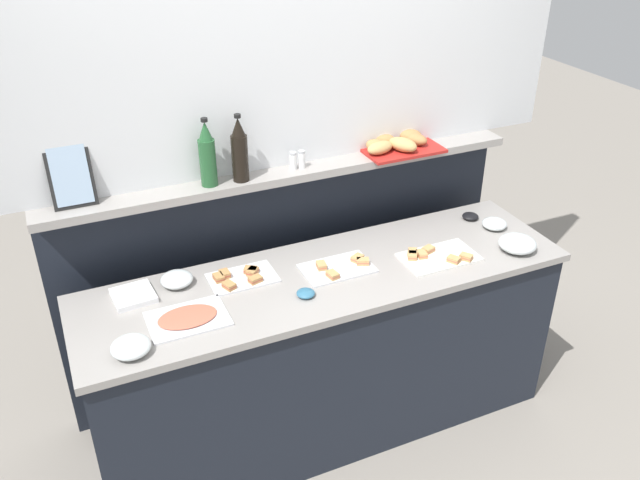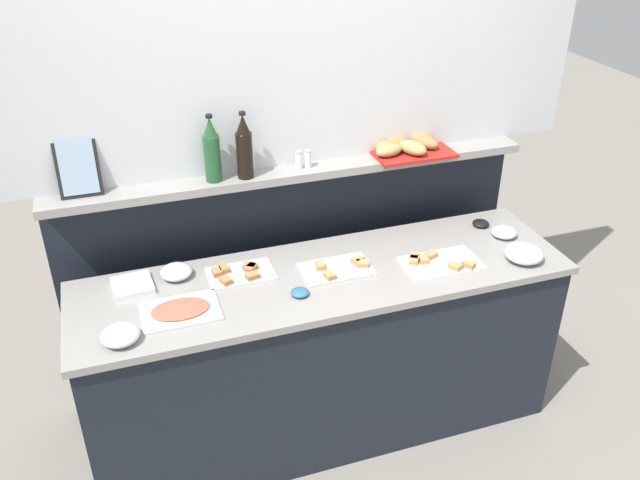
% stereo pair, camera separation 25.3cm
% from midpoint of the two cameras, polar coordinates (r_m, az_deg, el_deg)
% --- Properties ---
extents(ground_plane, '(12.00, 12.00, 0.00)m').
position_cam_midpoint_polar(ground_plane, '(4.01, -4.93, -9.77)').
color(ground_plane, gray).
extents(buffet_counter, '(2.27, 0.63, 0.92)m').
position_cam_midpoint_polar(buffet_counter, '(3.29, -1.67, -9.73)').
color(buffet_counter, black).
rests_on(buffet_counter, ground_plane).
extents(back_ledge_unit, '(2.36, 0.22, 1.27)m').
position_cam_midpoint_polar(back_ledge_unit, '(3.54, -4.80, -2.49)').
color(back_ledge_unit, black).
rests_on(back_ledge_unit, ground_plane).
extents(upper_wall_panel, '(2.96, 0.08, 1.33)m').
position_cam_midpoint_polar(upper_wall_panel, '(3.08, -6.00, 18.08)').
color(upper_wall_panel, silver).
rests_on(upper_wall_panel, back_ledge_unit).
extents(sandwich_platter_rear, '(0.36, 0.22, 0.04)m').
position_cam_midpoint_polar(sandwich_platter_rear, '(3.15, 7.72, -1.45)').
color(sandwich_platter_rear, white).
rests_on(sandwich_platter_rear, buffet_counter).
extents(sandwich_platter_side, '(0.30, 0.19, 0.04)m').
position_cam_midpoint_polar(sandwich_platter_side, '(3.01, -9.17, -3.23)').
color(sandwich_platter_side, silver).
rests_on(sandwich_platter_side, buffet_counter).
extents(sandwich_platter_front, '(0.32, 0.20, 0.04)m').
position_cam_midpoint_polar(sandwich_platter_front, '(3.04, -0.75, -2.42)').
color(sandwich_platter_front, silver).
rests_on(sandwich_platter_front, buffet_counter).
extents(cold_cuts_platter, '(0.32, 0.23, 0.02)m').
position_cam_midpoint_polar(cold_cuts_platter, '(2.81, -13.81, -6.57)').
color(cold_cuts_platter, silver).
rests_on(cold_cuts_platter, buffet_counter).
extents(glass_bowl_large, '(0.13, 0.13, 0.05)m').
position_cam_midpoint_polar(glass_bowl_large, '(3.46, 12.67, 1.29)').
color(glass_bowl_large, silver).
rests_on(glass_bowl_large, buffet_counter).
extents(glass_bowl_medium, '(0.15, 0.15, 0.06)m').
position_cam_midpoint_polar(glass_bowl_medium, '(2.69, -18.52, -8.78)').
color(glass_bowl_medium, silver).
rests_on(glass_bowl_medium, buffet_counter).
extents(glass_bowl_small, '(0.18, 0.18, 0.07)m').
position_cam_midpoint_polar(glass_bowl_small, '(3.28, 14.42, -0.40)').
color(glass_bowl_small, silver).
rests_on(glass_bowl_small, buffet_counter).
extents(glass_bowl_extra, '(0.14, 0.14, 0.06)m').
position_cam_midpoint_polar(glass_bowl_extra, '(3.03, -14.50, -3.37)').
color(glass_bowl_extra, silver).
rests_on(glass_bowl_extra, buffet_counter).
extents(condiment_bowl_dark, '(0.08, 0.08, 0.03)m').
position_cam_midpoint_polar(condiment_bowl_dark, '(2.87, -3.76, -4.64)').
color(condiment_bowl_dark, teal).
rests_on(condiment_bowl_dark, buffet_counter).
extents(condiment_bowl_red, '(0.08, 0.08, 0.03)m').
position_cam_midpoint_polar(condiment_bowl_red, '(3.53, 10.74, 1.96)').
color(condiment_bowl_red, black).
rests_on(condiment_bowl_red, buffet_counter).
extents(napkin_stack, '(0.18, 0.18, 0.03)m').
position_cam_midpoint_polar(napkin_stack, '(3.00, -18.02, -4.61)').
color(napkin_stack, white).
rests_on(napkin_stack, buffet_counter).
extents(wine_bottle_green, '(0.08, 0.08, 0.32)m').
position_cam_midpoint_polar(wine_bottle_green, '(3.04, -12.00, 7.03)').
color(wine_bottle_green, '#23562D').
rests_on(wine_bottle_green, back_ledge_unit).
extents(wine_bottle_dark, '(0.08, 0.08, 0.32)m').
position_cam_midpoint_polar(wine_bottle_dark, '(3.06, -9.28, 7.46)').
color(wine_bottle_dark, black).
rests_on(wine_bottle_dark, back_ledge_unit).
extents(salt_shaker, '(0.03, 0.03, 0.09)m').
position_cam_midpoint_polar(salt_shaker, '(3.18, -4.61, 6.72)').
color(salt_shaker, white).
rests_on(salt_shaker, back_ledge_unit).
extents(pepper_shaker, '(0.03, 0.03, 0.09)m').
position_cam_midpoint_polar(pepper_shaker, '(3.19, -3.87, 6.85)').
color(pepper_shaker, white).
rests_on(pepper_shaker, back_ledge_unit).
extents(bread_basket, '(0.42, 0.27, 0.08)m').
position_cam_midpoint_polar(bread_basket, '(3.40, 4.48, 8.16)').
color(bread_basket, '#B2231E').
rests_on(bread_basket, back_ledge_unit).
extents(framed_picture, '(0.18, 0.09, 0.29)m').
position_cam_midpoint_polar(framed_picture, '(3.03, -22.86, 5.19)').
color(framed_picture, black).
rests_on(framed_picture, back_ledge_unit).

